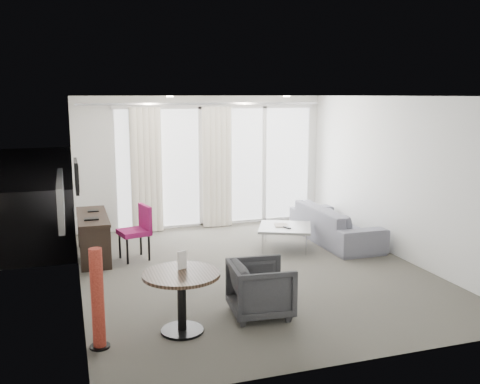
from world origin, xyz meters
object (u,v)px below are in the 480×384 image
object	(u,v)px
desk_chair	(134,233)
sofa	(335,224)
round_table	(182,303)
tub_armchair	(261,289)
rattan_chair_b	(252,189)
red_lamp	(98,299)
coffee_table	(285,237)
rattan_chair_a	(218,195)
desk	(93,237)

from	to	relation	value
desk_chair	sofa	size ratio (longest dim) A/B	0.40
round_table	tub_armchair	size ratio (longest dim) A/B	1.19
rattan_chair_b	red_lamp	bearing A→B (deg)	-103.67
red_lamp	coffee_table	world-z (taller)	red_lamp
red_lamp	rattan_chair_a	bearing A→B (deg)	63.15
desk_chair	coffee_table	xyz separation A→B (m)	(2.55, -0.17, -0.24)
tub_armchair	rattan_chair_b	xyz separation A→B (m)	(2.00, 6.01, 0.09)
desk	rattan_chair_a	xyz separation A→B (m)	(2.83, 2.55, 0.06)
desk	red_lamp	world-z (taller)	red_lamp
red_lamp	sofa	world-z (taller)	red_lamp
round_table	sofa	xyz separation A→B (m)	(3.43, 2.86, -0.03)
sofa	rattan_chair_b	distance (m)	3.35
rattan_chair_b	desk	bearing A→B (deg)	-123.35
desk	rattan_chair_b	xyz separation A→B (m)	(3.78, 3.01, 0.07)
desk	rattan_chair_a	size ratio (longest dim) A/B	1.81
desk_chair	tub_armchair	size ratio (longest dim) A/B	1.21
round_table	tub_armchair	distance (m)	1.01
desk_chair	rattan_chair_b	distance (m)	4.58
tub_armchair	rattan_chair_b	size ratio (longest dim) A/B	0.86
round_table	tub_armchair	xyz separation A→B (m)	(1.00, 0.17, -0.02)
desk	sofa	bearing A→B (deg)	-4.33
red_lamp	tub_armchair	distance (m)	1.93
tub_armchair	rattan_chair_b	distance (m)	6.34
coffee_table	sofa	world-z (taller)	sofa
sofa	rattan_chair_b	world-z (taller)	rattan_chair_b
tub_armchair	desk	bearing A→B (deg)	35.71
round_table	rattan_chair_b	bearing A→B (deg)	64.13
desk	desk_chair	world-z (taller)	desk_chair
desk_chair	sofa	xyz separation A→B (m)	(3.60, -0.02, -0.12)
desk_chair	tub_armchair	world-z (taller)	desk_chair
red_lamp	tub_armchair	xyz separation A→B (m)	(1.90, 0.27, -0.21)
desk	sofa	distance (m)	4.23
tub_armchair	rattan_chair_a	distance (m)	5.66
round_table	sofa	world-z (taller)	round_table
red_lamp	tub_armchair	size ratio (longest dim) A/B	1.49
round_table	red_lamp	xyz separation A→B (m)	(-0.90, -0.10, 0.19)
coffee_table	rattan_chair_b	world-z (taller)	rattan_chair_b
desk	red_lamp	xyz separation A→B (m)	(-0.12, -3.28, 0.19)
red_lamp	sofa	bearing A→B (deg)	34.30
red_lamp	desk	bearing A→B (deg)	87.92
desk_chair	sofa	bearing A→B (deg)	-13.62
rattan_chair_b	desk_chair	bearing A→B (deg)	-115.62
tub_armchair	sofa	size ratio (longest dim) A/B	0.33
desk_chair	round_table	world-z (taller)	desk_chair
desk_chair	red_lamp	size ratio (longest dim) A/B	0.82
rattan_chair_b	rattan_chair_a	bearing A→B (deg)	-136.28
rattan_chair_a	tub_armchair	bearing A→B (deg)	-90.09
rattan_chair_a	red_lamp	bearing A→B (deg)	-106.28
rattan_chair_b	round_table	bearing A→B (deg)	-97.70
desk	rattan_chair_b	world-z (taller)	rattan_chair_b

